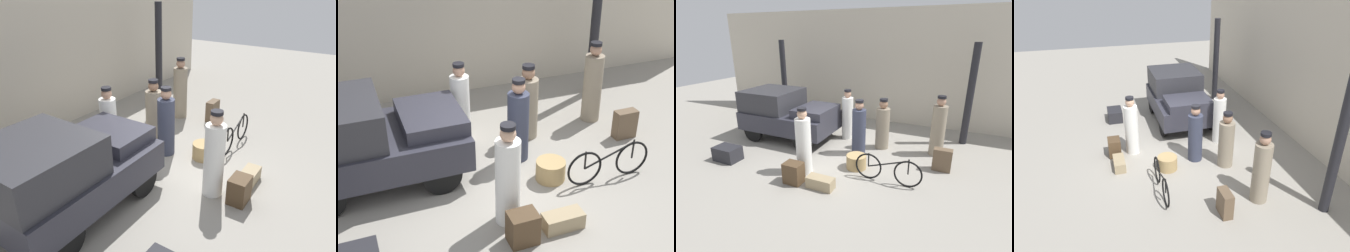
# 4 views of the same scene
# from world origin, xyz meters

# --- Properties ---
(ground_plane) EXTENTS (30.00, 30.00, 0.00)m
(ground_plane) POSITION_xyz_m (0.00, 0.00, 0.00)
(ground_plane) COLOR gray
(station_building_facade) EXTENTS (16.00, 0.15, 4.50)m
(station_building_facade) POSITION_xyz_m (0.00, 4.08, 2.25)
(station_building_facade) COLOR beige
(station_building_facade) RESTS_ON ground
(canopy_pillar_right) EXTENTS (0.23, 0.23, 3.32)m
(canopy_pillar_right) POSITION_xyz_m (3.52, 2.74, 1.66)
(canopy_pillar_right) COLOR black
(canopy_pillar_right) RESTS_ON ground
(truck) EXTENTS (3.20, 1.87, 1.69)m
(truck) POSITION_xyz_m (-2.29, 0.75, 0.92)
(truck) COLOR black
(truck) RESTS_ON ground
(bicycle) EXTENTS (1.71, 0.04, 0.74)m
(bicycle) POSITION_xyz_m (1.85, -0.80, 0.36)
(bicycle) COLOR black
(bicycle) RESTS_ON ground
(wicker_basket) EXTENTS (0.55, 0.55, 0.38)m
(wicker_basket) POSITION_xyz_m (0.86, -0.41, 0.19)
(wicker_basket) COLOR tan
(wicker_basket) RESTS_ON ground
(porter_with_bicycle) EXTENTS (0.44, 0.44, 1.65)m
(porter_with_bicycle) POSITION_xyz_m (1.09, 1.23, 0.74)
(porter_with_bicycle) COLOR gray
(porter_with_bicycle) RESTS_ON ground
(porter_lifting_near_truck) EXTENTS (0.40, 0.40, 1.81)m
(porter_lifting_near_truck) POSITION_xyz_m (-0.32, -1.21, 0.83)
(porter_lifting_near_truck) COLOR white
(porter_lifting_near_truck) RESTS_ON ground
(porter_carrying_trunk) EXTENTS (0.42, 0.42, 1.72)m
(porter_carrying_trunk) POSITION_xyz_m (0.57, 0.49, 0.78)
(porter_carrying_trunk) COLOR #33384C
(porter_carrying_trunk) RESTS_ON ground
(porter_standing_middle) EXTENTS (0.39, 0.39, 1.76)m
(porter_standing_middle) POSITION_xyz_m (-0.28, 1.56, 0.80)
(porter_standing_middle) COLOR white
(porter_standing_middle) RESTS_ON ground
(conductor_in_dark_uniform) EXTENTS (0.42, 0.42, 1.85)m
(conductor_in_dark_uniform) POSITION_xyz_m (2.76, 1.43, 0.85)
(conductor_in_dark_uniform) COLOR gray
(conductor_in_dark_uniform) RESTS_ON ground
(trunk_wicker_pale) EXTENTS (0.49, 0.24, 0.63)m
(trunk_wicker_pale) POSITION_xyz_m (3.03, 0.44, 0.31)
(trunk_wicker_pale) COLOR brown
(trunk_wicker_pale) RESTS_ON ground
(suitcase_small_leather) EXTENTS (0.67, 0.31, 0.28)m
(suitcase_small_leather) POSITION_xyz_m (0.45, -1.71, 0.14)
(suitcase_small_leather) COLOR #9E8966
(suitcase_small_leather) RESTS_ON ground
(suitcase_black_upright) EXTENTS (0.46, 0.36, 0.54)m
(suitcase_black_upright) POSITION_xyz_m (-0.28, -1.77, 0.27)
(suitcase_black_upright) COLOR #4C3823
(suitcase_black_upright) RESTS_ON ground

